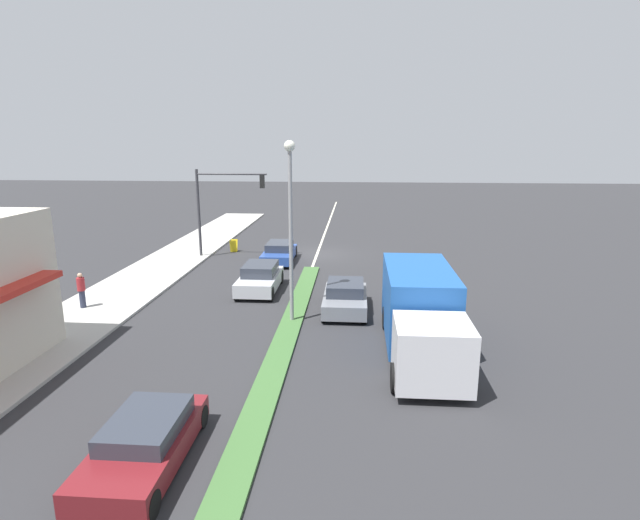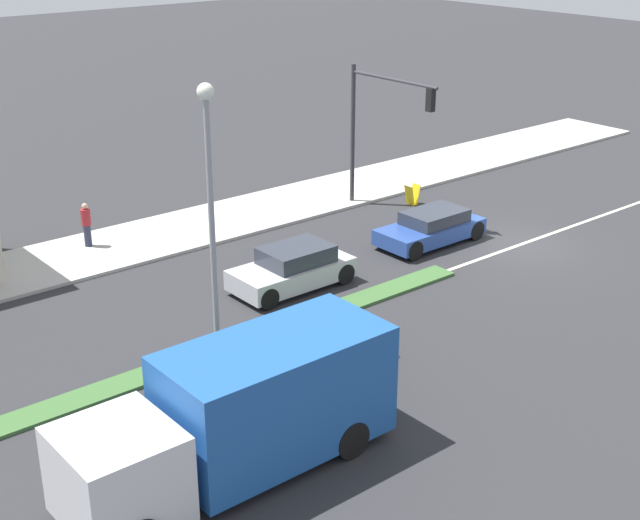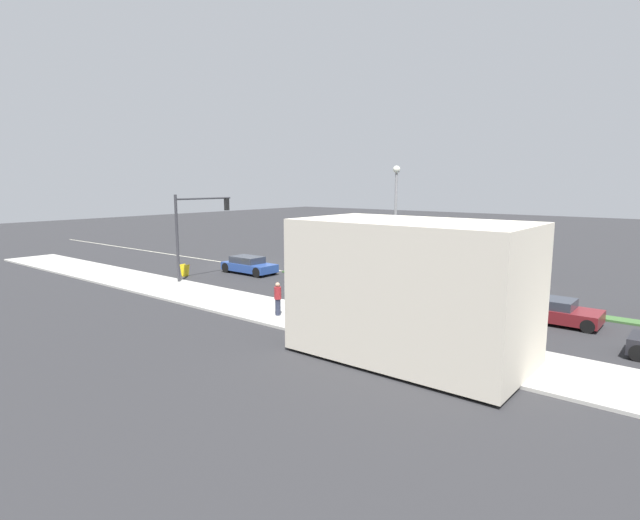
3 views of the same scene
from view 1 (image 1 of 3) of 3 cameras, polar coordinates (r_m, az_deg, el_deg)
name	(u,v)px [view 1 (image 1 of 3)]	position (r m, az deg, el deg)	size (l,w,h in m)	color
ground_plane	(273,374)	(16.82, -5.43, -12.83)	(160.00, 160.00, 0.00)	#2B2B2D
sidewalk_right	(1,370)	(19.92, -32.65, -10.51)	(4.00, 73.00, 0.12)	#B2AFA8
lane_marking_center	(317,254)	(33.79, -0.33, 0.71)	(0.16, 60.00, 0.01)	beige
traffic_signal_main	(220,198)	(32.74, -11.38, 6.95)	(4.59, 0.34, 5.60)	#333338
street_lamp	(290,209)	(20.09, -3.40, 5.82)	(0.44, 0.44, 7.37)	gray
pedestrian	(81,289)	(24.78, -25.61, -3.06)	(0.34, 0.34, 1.61)	#282D42
warning_aframe_sign	(234,246)	(34.86, -9.84, 1.61)	(0.45, 0.53, 0.84)	yellow
delivery_truck	(421,312)	(18.29, 11.43, -5.87)	(2.44, 7.50, 2.87)	silver
sedan_maroon	(145,442)	(13.09, -19.39, -19.02)	(1.88, 4.11, 1.14)	maroon
coupe_blue	(279,252)	(31.59, -4.67, 0.88)	(1.81, 4.14, 1.22)	#284793
sedan_silver	(260,278)	(25.48, -6.88, -2.08)	(1.87, 3.99, 1.38)	#B7BABF
suv_grey	(345,297)	(22.39, 2.90, -4.29)	(1.92, 3.82, 1.30)	slate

